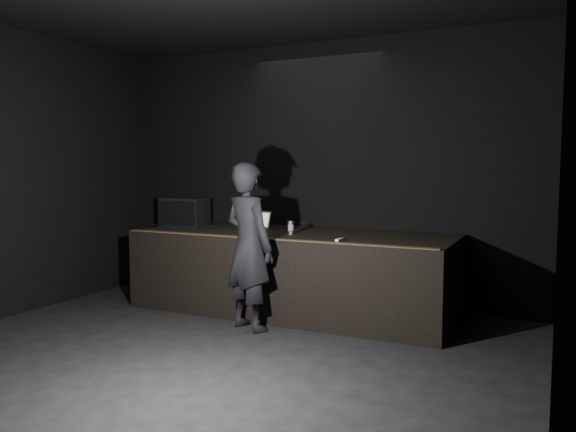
# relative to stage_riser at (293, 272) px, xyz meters

# --- Properties ---
(ground) EXTENTS (7.00, 7.00, 0.00)m
(ground) POSITION_rel_stage_riser_xyz_m (0.00, -2.73, -0.50)
(ground) COLOR black
(ground) RESTS_ON ground
(room_walls) EXTENTS (6.10, 7.10, 3.52)m
(room_walls) POSITION_rel_stage_riser_xyz_m (0.00, -2.73, 1.52)
(room_walls) COLOR black
(room_walls) RESTS_ON ground
(stage_riser) EXTENTS (4.00, 1.50, 1.00)m
(stage_riser) POSITION_rel_stage_riser_xyz_m (0.00, 0.00, 0.00)
(stage_riser) COLOR black
(stage_riser) RESTS_ON ground
(riser_lip) EXTENTS (3.92, 0.10, 0.01)m
(riser_lip) POSITION_rel_stage_riser_xyz_m (0.00, -0.71, 0.51)
(riser_lip) COLOR brown
(riser_lip) RESTS_ON stage_riser
(stage_monitor) EXTENTS (0.63, 0.48, 0.39)m
(stage_monitor) POSITION_rel_stage_riser_xyz_m (-1.67, 0.00, 0.70)
(stage_monitor) COLOR black
(stage_monitor) RESTS_ON stage_riser
(cable) EXTENTS (1.02, 0.16, 0.02)m
(cable) POSITION_rel_stage_riser_xyz_m (-1.70, 0.00, 0.51)
(cable) COLOR black
(cable) RESTS_ON stage_riser
(laptop) EXTENTS (0.38, 0.35, 0.23)m
(laptop) POSITION_rel_stage_riser_xyz_m (-0.62, 0.16, 0.56)
(laptop) COLOR silver
(laptop) RESTS_ON stage_riser
(beer_can) EXTENTS (0.07, 0.07, 0.17)m
(beer_can) POSITION_rel_stage_riser_xyz_m (0.07, -0.21, 0.58)
(beer_can) COLOR silver
(beer_can) RESTS_ON stage_riser
(plastic_cup) EXTENTS (0.09, 0.09, 0.11)m
(plastic_cup) POSITION_rel_stage_riser_xyz_m (-0.04, 0.37, 0.55)
(plastic_cup) COLOR white
(plastic_cup) RESTS_ON stage_riser
(wii_remote) EXTENTS (0.05, 0.17, 0.03)m
(wii_remote) POSITION_rel_stage_riser_xyz_m (0.83, -0.54, 0.52)
(wii_remote) COLOR white
(wii_remote) RESTS_ON stage_riser
(person) EXTENTS (0.80, 0.66, 1.87)m
(person) POSITION_rel_stage_riser_xyz_m (-0.10, -0.95, 0.44)
(person) COLOR black
(person) RESTS_ON ground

